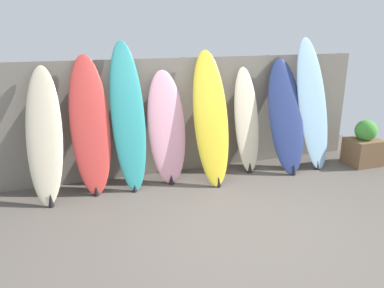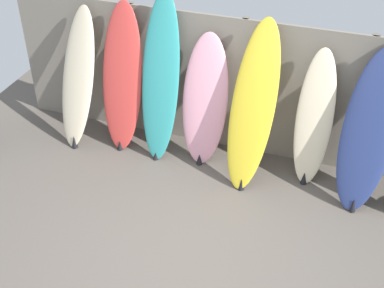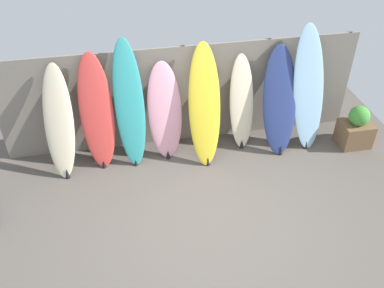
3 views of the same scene
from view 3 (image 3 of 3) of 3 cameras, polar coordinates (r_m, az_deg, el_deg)
The scene contains 11 objects.
ground at distance 6.36m, azimuth 2.13°, elevation -9.71°, with size 7.68×7.68×0.00m, color #5B544C.
fence_back at distance 7.34m, azimuth -1.20°, elevation 6.52°, with size 6.08×0.11×1.80m.
surfboard_cream_0 at distance 6.98m, azimuth -17.30°, elevation 2.66°, with size 0.54×0.77×1.77m.
surfboard_red_1 at distance 6.96m, azimuth -12.58°, elevation 4.05°, with size 0.54×0.54×1.90m.
surfboard_teal_2 at distance 6.89m, azimuth -8.33°, elevation 5.12°, with size 0.49×0.62×2.07m.
surfboard_pink_3 at distance 7.06m, azimuth -3.65°, elevation 4.32°, with size 0.58×0.49×1.65m.
surfboard_yellow_4 at distance 6.94m, azimuth 1.68°, elevation 5.06°, with size 0.59×0.85×1.93m.
surfboard_cream_5 at distance 7.33m, azimuth 6.63°, elevation 5.38°, with size 0.45×0.46×1.65m.
surfboard_navy_6 at distance 7.36m, azimuth 11.58°, elevation 5.58°, with size 0.65×0.83×1.77m.
surfboard_skyblue_7 at distance 7.51m, azimuth 15.27°, elevation 7.02°, with size 0.63×0.72×2.09m.
planter_box at distance 8.03m, azimuth 21.01°, elevation 1.96°, with size 0.53×0.46×0.77m.
Camera 3 is at (-1.06, -4.22, 4.63)m, focal length 40.00 mm.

